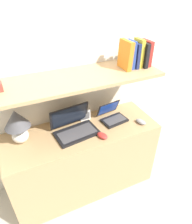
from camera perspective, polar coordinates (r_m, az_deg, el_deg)
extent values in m
plane|color=#B2AD9E|center=(2.22, -0.60, -24.29)|extent=(12.00, 12.00, 0.00)
cube|color=silver|center=(1.84, -8.19, 11.69)|extent=(6.00, 0.05, 2.40)
cube|color=tan|center=(2.07, -3.58, -13.33)|extent=(1.39, 0.50, 0.74)
cube|color=silver|center=(2.10, -6.53, -3.94)|extent=(1.39, 0.04, 1.21)
cube|color=tan|center=(1.61, -5.51, 9.49)|extent=(1.39, 0.45, 0.03)
ellipsoid|color=white|center=(1.77, -20.79, -6.27)|extent=(0.14, 0.14, 0.13)
cylinder|color=tan|center=(1.73, -21.30, -4.28)|extent=(0.02, 0.02, 0.03)
cone|color=#4C4C51|center=(1.68, -21.93, -1.81)|extent=(0.21, 0.21, 0.15)
cube|color=black|center=(1.77, -5.51, -6.03)|extent=(0.39, 0.27, 0.02)
cube|color=#47474C|center=(1.76, -5.39, -5.90)|extent=(0.34, 0.19, 0.00)
cube|color=black|center=(1.80, -7.58, -1.04)|extent=(0.37, 0.08, 0.20)
cube|color=black|center=(1.80, -7.51, -1.10)|extent=(0.33, 0.07, 0.18)
cube|color=black|center=(1.93, 5.28, -2.35)|extent=(0.25, 0.19, 0.02)
cube|color=#47474C|center=(1.91, 5.41, -2.17)|extent=(0.22, 0.14, 0.00)
cube|color=black|center=(1.95, 3.49, 1.11)|extent=(0.24, 0.09, 0.14)
cube|color=navy|center=(1.95, 3.57, 1.09)|extent=(0.22, 0.08, 0.12)
ellipsoid|color=red|center=(1.73, 1.85, -6.77)|extent=(0.10, 0.12, 0.04)
ellipsoid|color=#99999E|center=(1.93, 12.66, -2.72)|extent=(0.09, 0.12, 0.04)
cube|color=white|center=(1.93, -3.34, -0.58)|extent=(0.10, 0.07, 0.11)
cube|color=#59595B|center=(1.90, -2.96, -1.11)|extent=(0.08, 0.00, 0.08)
cube|color=#A82823|center=(1.86, 14.07, 16.06)|extent=(0.04, 0.15, 0.22)
cube|color=black|center=(1.84, 12.95, 15.84)|extent=(0.03, 0.18, 0.21)
cube|color=gold|center=(1.81, 12.02, 16.19)|extent=(0.03, 0.13, 0.24)
cube|color=navy|center=(1.80, 10.90, 15.70)|extent=(0.03, 0.15, 0.21)
cube|color=#284293|center=(1.77, 9.81, 15.92)|extent=(0.03, 0.13, 0.23)
cube|color=orange|center=(1.74, 8.45, 15.83)|extent=(0.05, 0.17, 0.24)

